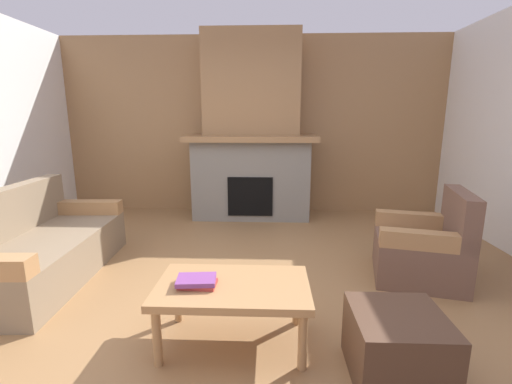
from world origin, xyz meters
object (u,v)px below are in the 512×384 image
object	(u,v)px
ottoman	(397,346)
fireplace	(251,139)
couch	(38,249)
armchair	(424,248)
coffee_table	(233,291)

from	to	relation	value
ottoman	fireplace	bearing A→B (deg)	106.63
couch	ottoman	world-z (taller)	couch
fireplace	armchair	bearing A→B (deg)	-50.62
armchair	ottoman	distance (m)	1.50
couch	armchair	bearing A→B (deg)	2.28
couch	coffee_table	size ratio (longest dim) A/B	1.84
fireplace	couch	xyz separation A→B (m)	(-1.88, -2.25, -0.88)
couch	fireplace	bearing A→B (deg)	50.05
coffee_table	ottoman	size ratio (longest dim) A/B	1.92
fireplace	ottoman	distance (m)	3.70
fireplace	couch	world-z (taller)	fireplace
armchair	ottoman	bearing A→B (deg)	-118.13
armchair	coffee_table	xyz separation A→B (m)	(-1.68, -1.04, 0.08)
couch	armchair	xyz separation A→B (m)	(3.61, 0.14, 0.01)
armchair	fireplace	bearing A→B (deg)	129.38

